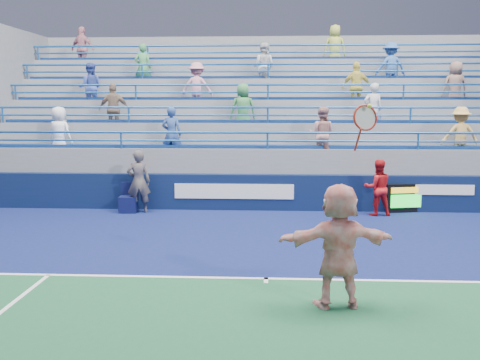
# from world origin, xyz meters

# --- Properties ---
(ground) EXTENTS (120.00, 120.00, 0.00)m
(ground) POSITION_xyz_m (0.00, 0.00, 0.00)
(ground) COLOR #333538
(sponsor_wall) EXTENTS (18.00, 0.32, 1.10)m
(sponsor_wall) POSITION_xyz_m (0.00, 6.50, 0.55)
(sponsor_wall) COLOR #0A1938
(sponsor_wall) RESTS_ON ground
(bleacher_stand) EXTENTS (18.00, 5.60, 6.13)m
(bleacher_stand) POSITION_xyz_m (-0.00, 10.27, 1.55)
(bleacher_stand) COLOR slate
(bleacher_stand) RESTS_ON ground
(serve_speed_board) EXTENTS (1.25, 0.38, 0.86)m
(serve_speed_board) POSITION_xyz_m (4.15, 6.34, 0.43)
(serve_speed_board) COLOR black
(serve_speed_board) RESTS_ON ground
(judge_chair) EXTENTS (0.53, 0.53, 0.89)m
(judge_chair) POSITION_xyz_m (-4.12, 5.93, 0.29)
(judge_chair) COLOR #0B1039
(judge_chair) RESTS_ON ground
(tennis_player) EXTENTS (1.93, 0.86, 3.22)m
(tennis_player) POSITION_xyz_m (1.14, -1.26, 1.01)
(tennis_player) COLOR white
(tennis_player) RESTS_ON ground
(line_judge) EXTENTS (0.76, 0.58, 1.88)m
(line_judge) POSITION_xyz_m (-3.79, 5.91, 0.94)
(line_judge) COLOR #141937
(line_judge) RESTS_ON ground
(ball_girl) EXTENTS (0.85, 0.69, 1.64)m
(ball_girl) POSITION_xyz_m (3.19, 5.89, 0.82)
(ball_girl) COLOR red
(ball_girl) RESTS_ON ground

